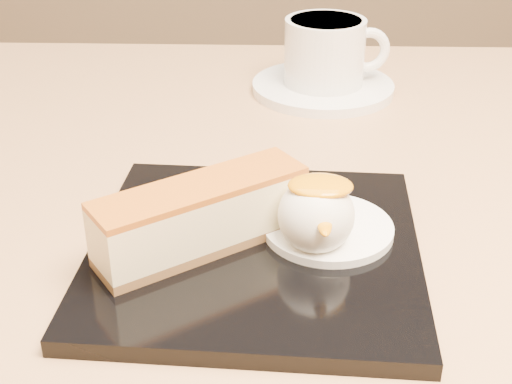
{
  "coord_description": "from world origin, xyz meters",
  "views": [
    {
      "loc": [
        0.06,
        -0.48,
        1.0
      ],
      "look_at": [
        0.05,
        -0.06,
        0.76
      ],
      "focal_mm": 50.0,
      "sensor_mm": 36.0,
      "label": 1
    }
  ],
  "objects_px": {
    "table": "(204,353)",
    "cheesecake": "(201,216)",
    "coffee_cup": "(327,50)",
    "dessert_plate": "(255,250)",
    "ice_cream_scoop": "(316,215)",
    "saucer": "(323,87)"
  },
  "relations": [
    {
      "from": "cheesecake",
      "to": "ice_cream_scoop",
      "type": "bearing_deg",
      "value": -35.27
    },
    {
      "from": "coffee_cup",
      "to": "ice_cream_scoop",
      "type": "bearing_deg",
      "value": -103.01
    },
    {
      "from": "dessert_plate",
      "to": "ice_cream_scoop",
      "type": "height_order",
      "value": "ice_cream_scoop"
    },
    {
      "from": "dessert_plate",
      "to": "coffee_cup",
      "type": "relative_size",
      "value": 1.97
    },
    {
      "from": "ice_cream_scoop",
      "to": "saucer",
      "type": "distance_m",
      "value": 0.32
    },
    {
      "from": "saucer",
      "to": "coffee_cup",
      "type": "xyz_separation_m",
      "value": [
        0.0,
        0.0,
        0.04
      ]
    },
    {
      "from": "dessert_plate",
      "to": "ice_cream_scoop",
      "type": "bearing_deg",
      "value": -7.13
    },
    {
      "from": "coffee_cup",
      "to": "cheesecake",
      "type": "bearing_deg",
      "value": -115.9
    },
    {
      "from": "table",
      "to": "dessert_plate",
      "type": "distance_m",
      "value": 0.18
    },
    {
      "from": "saucer",
      "to": "ice_cream_scoop",
      "type": "bearing_deg",
      "value": -93.94
    },
    {
      "from": "saucer",
      "to": "dessert_plate",
      "type": "bearing_deg",
      "value": -101.14
    },
    {
      "from": "dessert_plate",
      "to": "coffee_cup",
      "type": "bearing_deg",
      "value": 78.5
    },
    {
      "from": "coffee_cup",
      "to": "table",
      "type": "bearing_deg",
      "value": -123.66
    },
    {
      "from": "saucer",
      "to": "coffee_cup",
      "type": "relative_size",
      "value": 1.34
    },
    {
      "from": "table",
      "to": "cheesecake",
      "type": "distance_m",
      "value": 0.21
    },
    {
      "from": "saucer",
      "to": "cheesecake",
      "type": "bearing_deg",
      "value": -106.87
    },
    {
      "from": "table",
      "to": "saucer",
      "type": "relative_size",
      "value": 5.33
    },
    {
      "from": "coffee_cup",
      "to": "dessert_plate",
      "type": "bearing_deg",
      "value": -110.2
    },
    {
      "from": "ice_cream_scoop",
      "to": "coffee_cup",
      "type": "relative_size",
      "value": 0.45
    },
    {
      "from": "ice_cream_scoop",
      "to": "saucer",
      "type": "height_order",
      "value": "ice_cream_scoop"
    },
    {
      "from": "cheesecake",
      "to": "saucer",
      "type": "bearing_deg",
      "value": 37.86
    },
    {
      "from": "saucer",
      "to": "coffee_cup",
      "type": "height_order",
      "value": "coffee_cup"
    }
  ]
}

